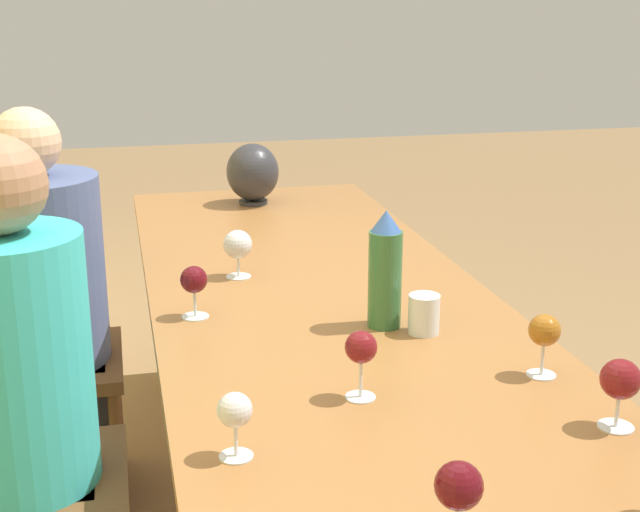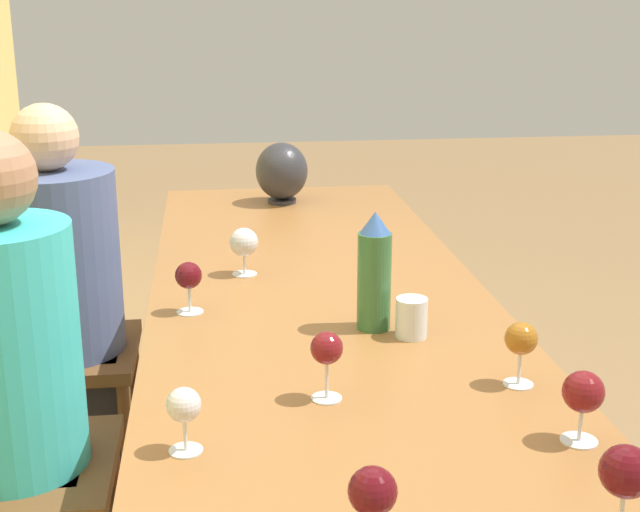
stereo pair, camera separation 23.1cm
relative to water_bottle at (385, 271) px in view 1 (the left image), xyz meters
name	(u,v)px [view 1 (the left image)]	position (x,y,z in m)	size (l,w,h in m)	color
dining_table	(320,317)	(0.27, 0.09, -0.21)	(2.58, 0.89, 0.76)	#936033
water_bottle	(385,271)	(0.00, 0.00, 0.00)	(0.08, 0.08, 0.28)	#336638
water_tumbler	(424,314)	(-0.06, -0.08, -0.09)	(0.07, 0.07, 0.09)	silver
vase	(253,173)	(1.31, 0.11, -0.02)	(0.19, 0.19, 0.23)	#2D2D33
wine_glass_0	(544,332)	(-0.35, -0.23, -0.04)	(0.07, 0.07, 0.13)	silver
wine_glass_1	(235,412)	(-0.54, 0.43, -0.05)	(0.06, 0.06, 0.12)	silver
wine_glass_2	(459,489)	(-0.88, 0.16, -0.03)	(0.07, 0.07, 0.15)	silver
wine_glass_3	(620,381)	(-0.59, -0.26, -0.04)	(0.07, 0.07, 0.13)	silver
wine_glass_4	(361,350)	(-0.36, 0.16, -0.04)	(0.06, 0.06, 0.14)	silver
wine_glass_6	(238,245)	(0.45, 0.28, -0.05)	(0.08, 0.08, 0.13)	silver
wine_glass_7	(194,281)	(0.16, 0.43, -0.05)	(0.07, 0.07, 0.13)	silver
chair_far	(18,346)	(0.67, 0.91, -0.38)	(0.44, 0.44, 0.98)	brown
person_near	(25,397)	(-0.02, 0.82, -0.22)	(0.33, 0.33, 1.25)	#2D2D38
person_far	(47,304)	(0.67, 0.82, -0.25)	(0.38, 0.38, 1.22)	#2D2D38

